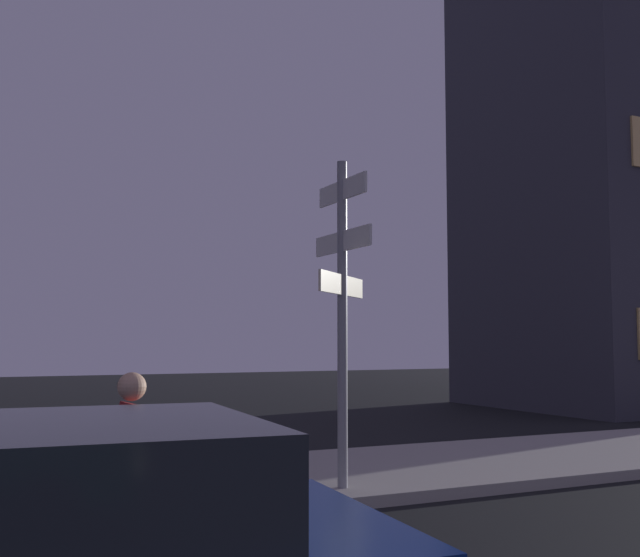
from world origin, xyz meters
name	(u,v)px	position (x,y,z in m)	size (l,w,h in m)	color
sidewalk_kerb	(377,471)	(0.00, 7.48, 0.07)	(40.00, 3.44, 0.14)	#9E9991
signpost	(342,294)	(-1.12, 6.32, 2.40)	(1.16, 1.40, 3.86)	gray
cyclist	(136,486)	(-3.98, 4.20, 0.75)	(1.82, 0.32, 1.61)	black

